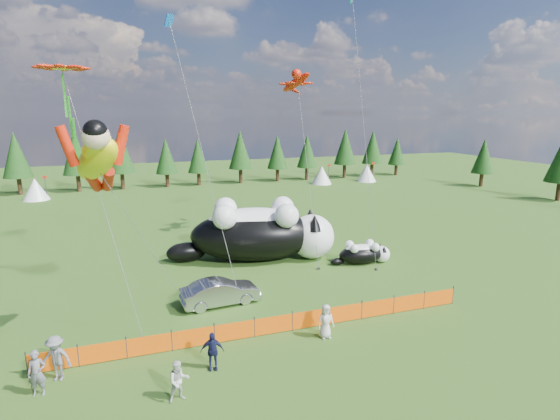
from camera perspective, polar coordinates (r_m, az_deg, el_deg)
name	(u,v)px	position (r m, az deg, el deg)	size (l,w,h in m)	color
ground	(257,309)	(25.49, -2.98, -12.82)	(160.00, 160.00, 0.00)	#123509
safety_fence	(274,325)	(22.69, -0.84, -14.76)	(22.06, 0.06, 1.10)	#262626
tree_line	(174,160)	(67.81, -13.64, 6.35)	(90.00, 4.00, 8.00)	black
festival_tents	(254,178)	(65.21, -3.41, 4.14)	(50.00, 3.20, 2.80)	white
cat_large	(261,232)	(32.93, -2.48, -2.84)	(12.55, 6.51, 4.59)	black
cat_small	(364,253)	(33.02, 10.91, -5.53)	(4.61, 2.03, 1.67)	black
car	(221,292)	(25.99, -7.78, -10.59)	(1.59, 4.56, 1.50)	#B1B2B6
spectator_a	(37,373)	(20.60, -29.18, -18.11)	(0.69, 0.45, 1.90)	slate
spectator_b	(179,381)	(18.45, -13.08, -20.92)	(0.81, 0.48, 1.67)	beige
spectator_c	(212,351)	(20.02, -8.85, -17.75)	(1.01, 0.52, 1.72)	#16193D
spectator_d	(56,358)	(21.21, -27.21, -16.84)	(1.28, 0.66, 1.98)	slate
spectator_e	(326,321)	(22.33, 5.99, -14.27)	(0.85, 0.55, 1.73)	beige
superhero_kite	(97,160)	(20.17, -22.81, 6.05)	(6.39, 7.37, 11.73)	yellow
gecko_kite	(296,82)	(38.75, 2.12, 16.31)	(4.01, 12.15, 16.23)	red
flower_kite	(62,71)	(25.82, -26.56, 15.91)	(4.83, 6.79, 14.22)	red
diamond_kite_a	(174,39)	(26.95, -13.70, 20.88)	(3.40, 4.04, 16.84)	#0B54A9
diamond_kite_b	(354,12)	(36.81, 9.61, 24.14)	(1.35, 7.31, 20.66)	#0C9184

